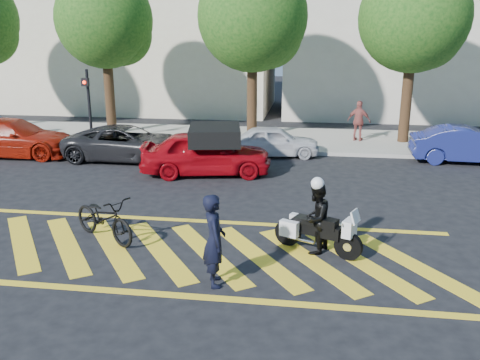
# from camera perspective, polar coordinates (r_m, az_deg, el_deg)

# --- Properties ---
(ground) EXTENTS (90.00, 90.00, 0.00)m
(ground) POSITION_cam_1_polar(r_m,az_deg,el_deg) (11.41, -6.05, -8.04)
(ground) COLOR black
(ground) RESTS_ON ground
(sidewalk) EXTENTS (60.00, 5.00, 0.15)m
(sidewalk) POSITION_cam_1_polar(r_m,az_deg,el_deg) (22.68, 1.33, 4.67)
(sidewalk) COLOR #9E998E
(sidewalk) RESTS_ON ground
(crosswalk) EXTENTS (12.33, 4.00, 0.01)m
(crosswalk) POSITION_cam_1_polar(r_m,az_deg,el_deg) (11.42, -6.24, -8.00)
(crosswalk) COLOR yellow
(crosswalk) RESTS_ON ground
(building_left) EXTENTS (16.00, 8.00, 10.00)m
(building_left) POSITION_cam_1_polar(r_m,az_deg,el_deg) (32.82, -11.20, 16.68)
(building_left) COLOR beige
(building_left) RESTS_ON ground
(building_right) EXTENTS (16.00, 8.00, 11.00)m
(building_right) POSITION_cam_1_polar(r_m,az_deg,el_deg) (31.70, 20.69, 16.89)
(building_right) COLOR beige
(building_right) RESTS_ON ground
(tree_left) EXTENTS (4.20, 4.20, 7.26)m
(tree_left) POSITION_cam_1_polar(r_m,az_deg,el_deg) (23.88, -14.62, 16.64)
(tree_left) COLOR black
(tree_left) RESTS_ON ground
(tree_center) EXTENTS (4.60, 4.60, 7.56)m
(tree_center) POSITION_cam_1_polar(r_m,az_deg,el_deg) (22.26, 1.78, 17.45)
(tree_center) COLOR black
(tree_center) RESTS_ON ground
(tree_right) EXTENTS (4.40, 4.40, 7.41)m
(tree_right) POSITION_cam_1_polar(r_m,az_deg,el_deg) (22.47, 19.22, 16.45)
(tree_right) COLOR black
(tree_right) RESTS_ON ground
(signal_pole) EXTENTS (0.28, 0.43, 3.20)m
(signal_pole) POSITION_cam_1_polar(r_m,az_deg,el_deg) (21.98, -16.67, 8.49)
(signal_pole) COLOR black
(signal_pole) RESTS_ON ground
(officer_bike) EXTENTS (0.62, 0.77, 1.82)m
(officer_bike) POSITION_cam_1_polar(r_m,az_deg,el_deg) (9.65, -2.91, -6.77)
(officer_bike) COLOR black
(officer_bike) RESTS_ON ground
(bicycle) EXTENTS (2.12, 1.69, 1.08)m
(bicycle) POSITION_cam_1_polar(r_m,az_deg,el_deg) (12.21, -15.02, -4.11)
(bicycle) COLOR black
(bicycle) RESTS_ON ground
(police_motorcycle) EXTENTS (1.92, 1.13, 0.91)m
(police_motorcycle) POSITION_cam_1_polar(r_m,az_deg,el_deg) (11.30, 8.54, -5.67)
(police_motorcycle) COLOR black
(police_motorcycle) RESTS_ON ground
(officer_moto) EXTENTS (0.87, 0.95, 1.59)m
(officer_moto) POSITION_cam_1_polar(r_m,az_deg,el_deg) (11.18, 8.53, -4.25)
(officer_moto) COLOR black
(officer_moto) RESTS_ON ground
(red_convertible) EXTENTS (4.61, 2.51, 1.49)m
(red_convertible) POSITION_cam_1_polar(r_m,az_deg,el_deg) (17.17, -3.84, 3.06)
(red_convertible) COLOR #9B070F
(red_convertible) RESTS_ON ground
(parked_left) EXTENTS (5.05, 2.29, 1.43)m
(parked_left) POSITION_cam_1_polar(r_m,az_deg,el_deg) (21.60, -24.21, 4.36)
(parked_left) COLOR maroon
(parked_left) RESTS_ON ground
(parked_mid_left) EXTENTS (4.65, 2.16, 1.29)m
(parked_mid_left) POSITION_cam_1_polar(r_m,az_deg,el_deg) (19.55, -12.58, 4.06)
(parked_mid_left) COLOR black
(parked_mid_left) RESTS_ON ground
(parked_mid_right) EXTENTS (3.63, 1.86, 1.18)m
(parked_mid_right) POSITION_cam_1_polar(r_m,az_deg,el_deg) (19.73, 3.85, 4.38)
(parked_mid_right) COLOR silver
(parked_mid_right) RESTS_ON ground
(parked_right) EXTENTS (4.09, 1.55, 1.33)m
(parked_right) POSITION_cam_1_polar(r_m,az_deg,el_deg) (20.47, 24.22, 3.61)
(parked_right) COLOR navy
(parked_right) RESTS_ON ground
(pedestrian_right) EXTENTS (1.08, 0.76, 1.71)m
(pedestrian_right) POSITION_cam_1_polar(r_m,az_deg,el_deg) (22.32, 13.21, 6.47)
(pedestrian_right) COLOR #9E4E48
(pedestrian_right) RESTS_ON sidewalk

